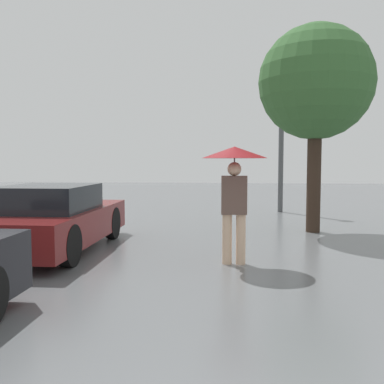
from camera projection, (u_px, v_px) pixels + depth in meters
pedestrian at (234, 172)px, 6.55m from camera, size 1.01×1.01×1.82m
parked_car_farthest at (53, 219)px, 7.65m from camera, size 1.66×3.83×1.18m
tree at (316, 84)px, 9.43m from camera, size 2.52×2.52×4.60m
street_lamp at (281, 125)px, 13.24m from camera, size 0.35×0.35×4.40m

